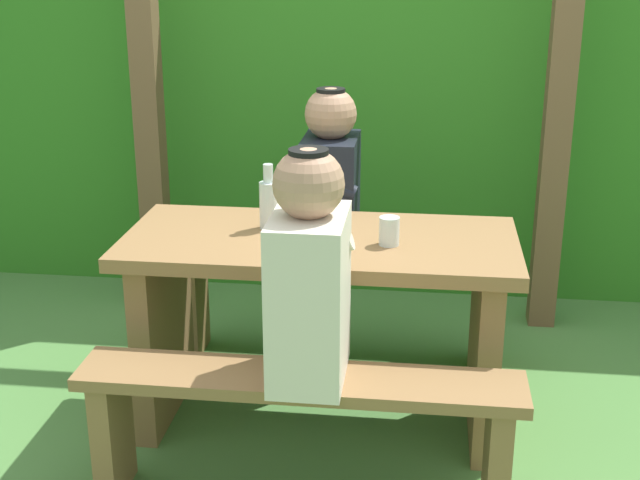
{
  "coord_description": "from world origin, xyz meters",
  "views": [
    {
      "loc": [
        0.36,
        -2.91,
        1.75
      ],
      "look_at": [
        0.0,
        0.0,
        0.73
      ],
      "focal_mm": 48.99,
      "sensor_mm": 36.0,
      "label": 1
    }
  ],
  "objects_px": {
    "person_black_coat": "(330,182)",
    "bottle_left": "(269,202)",
    "picnic_table": "(320,298)",
    "person_white_shirt": "(309,276)",
    "drinking_glass": "(389,231)",
    "bench_far": "(335,288)",
    "bench_near": "(299,413)",
    "cell_phone": "(297,242)"
  },
  "relations": [
    {
      "from": "bench_near",
      "to": "person_black_coat",
      "type": "xyz_separation_m",
      "value": [
        -0.02,
        1.05,
        0.47
      ]
    },
    {
      "from": "drinking_glass",
      "to": "bottle_left",
      "type": "height_order",
      "value": "bottle_left"
    },
    {
      "from": "picnic_table",
      "to": "bench_near",
      "type": "height_order",
      "value": "picnic_table"
    },
    {
      "from": "person_white_shirt",
      "to": "person_black_coat",
      "type": "bearing_deg",
      "value": 92.98
    },
    {
      "from": "bench_far",
      "to": "person_white_shirt",
      "type": "bearing_deg",
      "value": -88.23
    },
    {
      "from": "bench_near",
      "to": "bench_far",
      "type": "relative_size",
      "value": 1.0
    },
    {
      "from": "picnic_table",
      "to": "person_white_shirt",
      "type": "height_order",
      "value": "person_white_shirt"
    },
    {
      "from": "picnic_table",
      "to": "drinking_glass",
      "type": "relative_size",
      "value": 14.01
    },
    {
      "from": "person_black_coat",
      "to": "drinking_glass",
      "type": "xyz_separation_m",
      "value": [
        0.27,
        -0.58,
        -0.01
      ]
    },
    {
      "from": "person_white_shirt",
      "to": "bottle_left",
      "type": "xyz_separation_m",
      "value": [
        -0.23,
        0.6,
        0.04
      ]
    },
    {
      "from": "bench_far",
      "to": "cell_phone",
      "type": "bearing_deg",
      "value": -96.82
    },
    {
      "from": "bottle_left",
      "to": "cell_phone",
      "type": "xyz_separation_m",
      "value": [
        0.13,
        -0.15,
        -0.09
      ]
    },
    {
      "from": "person_black_coat",
      "to": "bottle_left",
      "type": "bearing_deg",
      "value": -111.46
    },
    {
      "from": "person_white_shirt",
      "to": "bottle_left",
      "type": "height_order",
      "value": "person_white_shirt"
    },
    {
      "from": "bench_far",
      "to": "drinking_glass",
      "type": "height_order",
      "value": "drinking_glass"
    },
    {
      "from": "bench_far",
      "to": "drinking_glass",
      "type": "relative_size",
      "value": 14.01
    },
    {
      "from": "drinking_glass",
      "to": "cell_phone",
      "type": "relative_size",
      "value": 0.71
    },
    {
      "from": "bottle_left",
      "to": "bench_far",
      "type": "bearing_deg",
      "value": 66.3
    },
    {
      "from": "bench_near",
      "to": "person_white_shirt",
      "type": "relative_size",
      "value": 1.95
    },
    {
      "from": "bench_near",
      "to": "cell_phone",
      "type": "height_order",
      "value": "cell_phone"
    },
    {
      "from": "cell_phone",
      "to": "bottle_left",
      "type": "bearing_deg",
      "value": 118.01
    },
    {
      "from": "bench_near",
      "to": "person_white_shirt",
      "type": "distance_m",
      "value": 0.47
    },
    {
      "from": "bench_near",
      "to": "person_black_coat",
      "type": "distance_m",
      "value": 1.15
    },
    {
      "from": "drinking_glass",
      "to": "bench_far",
      "type": "bearing_deg",
      "value": 113.14
    },
    {
      "from": "picnic_table",
      "to": "bench_far",
      "type": "relative_size",
      "value": 1.0
    },
    {
      "from": "drinking_glass",
      "to": "bottle_left",
      "type": "bearing_deg",
      "value": 163.8
    },
    {
      "from": "person_white_shirt",
      "to": "drinking_glass",
      "type": "relative_size",
      "value": 7.2
    },
    {
      "from": "bench_near",
      "to": "bottle_left",
      "type": "bearing_deg",
      "value": 108.17
    },
    {
      "from": "bottle_left",
      "to": "picnic_table",
      "type": "bearing_deg",
      "value": -21.05
    },
    {
      "from": "bench_near",
      "to": "bottle_left",
      "type": "relative_size",
      "value": 5.82
    },
    {
      "from": "drinking_glass",
      "to": "cell_phone",
      "type": "distance_m",
      "value": 0.32
    },
    {
      "from": "picnic_table",
      "to": "person_white_shirt",
      "type": "bearing_deg",
      "value": -86.45
    },
    {
      "from": "picnic_table",
      "to": "bench_near",
      "type": "xyz_separation_m",
      "value": [
        0.0,
        -0.53,
        -0.17
      ]
    },
    {
      "from": "bench_far",
      "to": "cell_phone",
      "type": "relative_size",
      "value": 10.0
    },
    {
      "from": "cell_phone",
      "to": "bench_far",
      "type": "bearing_deg",
      "value": 71.73
    },
    {
      "from": "bench_far",
      "to": "cell_phone",
      "type": "height_order",
      "value": "cell_phone"
    },
    {
      "from": "person_white_shirt",
      "to": "drinking_glass",
      "type": "bearing_deg",
      "value": 65.37
    },
    {
      "from": "bench_near",
      "to": "person_white_shirt",
      "type": "height_order",
      "value": "person_white_shirt"
    },
    {
      "from": "drinking_glass",
      "to": "bottle_left",
      "type": "distance_m",
      "value": 0.47
    },
    {
      "from": "person_white_shirt",
      "to": "bottle_left",
      "type": "distance_m",
      "value": 0.64
    },
    {
      "from": "person_black_coat",
      "to": "bottle_left",
      "type": "distance_m",
      "value": 0.48
    },
    {
      "from": "picnic_table",
      "to": "bottle_left",
      "type": "bearing_deg",
      "value": 158.95
    }
  ]
}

